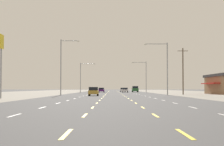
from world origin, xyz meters
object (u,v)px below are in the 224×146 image
Objects in this scene: suv_far_right_midfar at (134,89)px; streetlight_left_row_1 at (61,63)px; sedan_inner_left_near at (100,90)px; streetlight_left_row_2 at (81,75)px; hatchback_inner_left_nearest at (92,91)px; streetlight_right_row_2 at (143,74)px; sedan_inner_right_far at (122,90)px; streetlight_right_row_1 at (164,65)px; pole_sign_left_row_1 at (0,51)px; sedan_inner_right_mid at (124,90)px.

streetlight_left_row_1 is at bearing -108.16° from suv_far_right_midfar.
streetlight_left_row_2 reaches higher than sedan_inner_left_near.
hatchback_inner_left_nearest is 0.41× the size of streetlight_right_row_2.
streetlight_right_row_2 reaches higher than sedan_inner_right_far.
streetlight_right_row_1 is (2.49, -51.94, 4.81)m from suv_far_right_midfar.
streetlight_left_row_1 is (-17.03, -51.94, 5.02)m from suv_far_right_midfar.
hatchback_inner_left_nearest is 48.61m from sedan_inner_left_near.
suv_far_right_midfar reaches higher than sedan_inner_right_far.
sedan_inner_right_far is at bearing 96.11° from streetlight_right_row_1.
sedan_inner_right_far is (7.02, 15.12, 0.00)m from sedan_inner_left_near.
sedan_inner_left_near is 14.15m from streetlight_right_row_2.
hatchback_inner_left_nearest is 0.87× the size of sedan_inner_left_near.
pole_sign_left_row_1 is 22.23m from streetlight_left_row_1.
streetlight_right_row_2 reaches higher than sedan_inner_right_mid.
streetlight_right_row_2 is (-0.03, 44.21, -0.24)m from streetlight_right_row_1.
suv_far_right_midfar is 0.49× the size of streetlight_right_row_1.
streetlight_right_row_1 is 1.05× the size of streetlight_right_row_2.
streetlight_right_row_1 is at bearing -66.41° from streetlight_left_row_2.
sedan_inner_right_mid is at bearing 73.63° from streetlight_left_row_1.
streetlight_right_row_1 reaches higher than sedan_inner_left_near.
pole_sign_left_row_1 is (-18.81, -67.60, 5.52)m from sedan_inner_right_mid.
streetlight_left_row_2 is (0.22, 44.21, -0.65)m from streetlight_left_row_1.
sedan_inner_left_near is at bearing -4.87° from streetlight_left_row_2.
sedan_inner_right_mid is at bearing 97.44° from streetlight_right_row_1.
streetlight_left_row_1 is (-6.20, -43.70, 5.29)m from sedan_inner_left_near.
streetlight_right_row_1 is at bearing -83.89° from sedan_inner_right_far.
streetlight_left_row_1 reaches higher than streetlight_right_row_1.
sedan_inner_right_mid is 48.24m from streetlight_left_row_1.
pole_sign_left_row_1 is 0.80× the size of streetlight_left_row_1.
streetlight_left_row_2 is (-13.00, -14.61, 4.65)m from sedan_inner_right_far.
streetlight_left_row_1 reaches higher than sedan_inner_right_far.
sedan_inner_left_near and sedan_inner_right_far have the same top height.
streetlight_left_row_2 is (5.52, 65.80, -0.87)m from pole_sign_left_row_1.
hatchback_inner_left_nearest is 0.87× the size of sedan_inner_right_far.
streetlight_left_row_2 is 0.96× the size of streetlight_right_row_2.
sedan_inner_right_mid and sedan_inner_right_far have the same top height.
streetlight_right_row_1 is at bearing -87.26° from suv_far_right_midfar.
hatchback_inner_left_nearest is 57.89m from suv_far_right_midfar.
streetlight_right_row_1 reaches higher than sedan_inner_right_mid.
hatchback_inner_left_nearest is at bearing -96.31° from sedan_inner_right_far.
sedan_inner_right_far is at bearing 91.30° from sedan_inner_right_mid.
hatchback_inner_left_nearest is 64.12m from sedan_inner_right_far.
streetlight_left_row_1 reaches higher than streetlight_left_row_2.
suv_far_right_midfar is at bearing 107.61° from streetlight_right_row_2.
streetlight_left_row_1 is 1.16× the size of streetlight_left_row_2.
streetlight_right_row_2 reaches higher than pole_sign_left_row_1.
sedan_inner_left_near is at bearing 81.92° from streetlight_left_row_1.
sedan_inner_left_near is at bearing -177.80° from streetlight_right_row_2.
suv_far_right_midfar is 19.02m from streetlight_left_row_2.
suv_far_right_midfar is (10.86, 56.86, 0.24)m from hatchback_inner_left_nearest.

